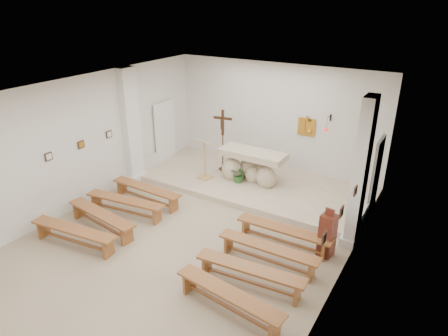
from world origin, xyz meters
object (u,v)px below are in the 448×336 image
Objects in this scene: bench_right_front at (284,232)px; bench_right_second at (268,251)px; donation_pedestal at (327,235)px; bench_left_third at (101,217)px; crucifix_stand at (223,136)px; bench_right_third at (250,272)px; lectern at (204,159)px; bench_left_fourth at (74,233)px; altar at (251,168)px; bench_left_front at (146,191)px; bench_left_second at (125,203)px; bench_right_fourth at (229,297)px.

bench_right_front is 1.00× the size of bench_right_second.
donation_pedestal reaches higher than bench_left_third.
bench_right_third is at bearing -62.66° from crucifix_stand.
lectern is 3.68m from bench_left_third.
bench_left_fourth is at bearing -108.21° from crucifix_stand.
bench_left_front is at bearing -127.33° from altar.
bench_left_front is at bearing 97.80° from bench_left_third.
crucifix_stand is 4.61m from bench_left_third.
bench_left_second is 1.00× the size of bench_right_third.
donation_pedestal reaches higher than altar.
bench_right_third is at bearing -90.76° from bench_right_second.
bench_left_third is 1.00× the size of bench_right_third.
bench_left_second is 4.13m from bench_right_second.
crucifix_stand is at bearing 157.85° from donation_pedestal.
lectern is 2.87m from bench_left_second.
crucifix_stand is at bearing 87.42° from bench_left_third.
lectern is at bearing 149.98° from bench_right_front.
crucifix_stand is (0.14, 0.84, 0.51)m from lectern.
donation_pedestal is 0.51× the size of bench_left_second.
bench_left_fourth is at bearing -97.01° from bench_left_second.
donation_pedestal is 5.18m from bench_left_second.
bench_left_second is at bearing -112.14° from crucifix_stand.
bench_right_third is (2.15, -4.19, -0.20)m from altar.
donation_pedestal is (4.26, -2.60, -0.78)m from crucifix_stand.
bench_right_second is at bearing -56.80° from altar.
bench_left_fourth is (-4.13, -1.66, 0.00)m from bench_right_second.
bench_left_third is (-4.13, -0.83, 0.00)m from bench_right_second.
bench_left_second is (-0.81, -3.60, -0.94)m from crucifix_stand.
bench_left_third is at bearing -169.37° from bench_right_second.
bench_right_fourth is at bearing -90.76° from bench_right_second.
lectern is at bearing 167.46° from donation_pedestal.
bench_left_second is at bearing -96.78° from lectern.
bench_right_front is 0.99× the size of bench_right_fourth.
crucifix_stand is 0.88× the size of bench_right_third.
donation_pedestal is at bearing 45.59° from bench_right_second.
bench_right_front is 4.82m from bench_left_fourth.
bench_right_front is 0.83m from bench_right_second.
bench_right_third is 1.00× the size of bench_right_fourth.
bench_right_fourth is (2.15, -5.03, -0.20)m from altar.
lectern is 0.57× the size of bench_right_fourth.
bench_right_third is (4.13, 0.00, 0.00)m from bench_left_third.
bench_right_third is (3.46, -3.59, -0.43)m from lectern.
bench_right_fourth is (0.00, -2.49, 0.00)m from bench_right_front.
lectern is 4.49m from bench_left_fourth.
bench_right_front is (4.13, 0.00, 0.00)m from bench_left_front.
bench_right_third is (0.00, -0.83, 0.00)m from bench_right_second.
bench_right_front and bench_left_second have the same top height.
bench_right_front is 0.99× the size of bench_right_third.
bench_left_front is 4.82m from bench_right_fourth.
bench_right_second is (0.00, -0.83, 0.00)m from bench_right_front.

